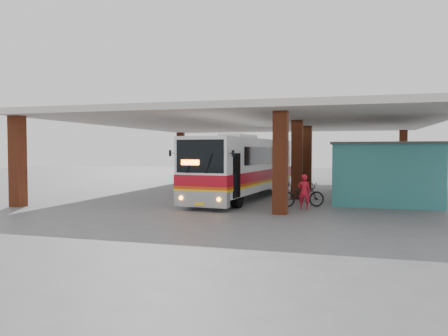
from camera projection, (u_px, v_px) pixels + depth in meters
ground at (231, 203)px, 22.19m from camera, size 90.00×90.00×0.00m
brick_columns at (275, 159)px, 26.51m from camera, size 20.10×21.60×4.35m
canopy_roof at (265, 122)px, 28.11m from camera, size 21.00×23.00×0.30m
shop_building at (382, 171)px, 23.89m from camera, size 5.20×8.20×3.11m
coach_bus at (244, 167)px, 24.63m from camera, size 3.69×12.38×3.56m
motorcycle at (302, 195)px, 20.75m from camera, size 2.30×1.61×1.15m
pedestrian at (304, 192)px, 20.03m from camera, size 0.58×0.38×1.60m
red_chair at (337, 188)px, 27.06m from camera, size 0.44×0.44×0.71m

